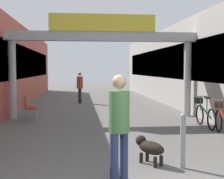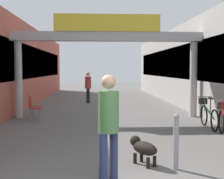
{
  "view_description": "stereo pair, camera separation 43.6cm",
  "coord_description": "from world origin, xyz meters",
  "px_view_note": "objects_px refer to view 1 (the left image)",
  "views": [
    {
      "loc": [
        -0.88,
        -3.54,
        1.85
      ],
      "look_at": [
        0.0,
        4.82,
        1.3
      ],
      "focal_mm": 50.0,
      "sensor_mm": 36.0,
      "label": 1
    },
    {
      "loc": [
        -0.44,
        -3.57,
        1.85
      ],
      "look_at": [
        0.0,
        4.82,
        1.3
      ],
      "focal_mm": 50.0,
      "sensor_mm": 36.0,
      "label": 2
    }
  ],
  "objects_px": {
    "pedestrian_with_dog": "(119,120)",
    "dog_on_leash": "(149,147)",
    "cafe_chair_red_nearer": "(29,106)",
    "cafe_chair_wood_farther": "(27,103)",
    "bicycle_red_third": "(223,120)",
    "bollard_post_metal": "(183,141)",
    "bicycle_green_farthest": "(204,113)",
    "pedestrian_carrying_crate": "(80,85)"
  },
  "relations": [
    {
      "from": "bicycle_green_farthest",
      "to": "cafe_chair_wood_farther",
      "type": "distance_m",
      "value": 6.47
    },
    {
      "from": "dog_on_leash",
      "to": "bollard_post_metal",
      "type": "bearing_deg",
      "value": -30.76
    },
    {
      "from": "pedestrian_with_dog",
      "to": "dog_on_leash",
      "type": "relative_size",
      "value": 2.42
    },
    {
      "from": "bicycle_red_third",
      "to": "bicycle_green_farthest",
      "type": "relative_size",
      "value": 0.99
    },
    {
      "from": "bicycle_green_farthest",
      "to": "cafe_chair_wood_farther",
      "type": "bearing_deg",
      "value": 156.74
    },
    {
      "from": "bollard_post_metal",
      "to": "cafe_chair_red_nearer",
      "type": "height_order",
      "value": "bollard_post_metal"
    },
    {
      "from": "bicycle_green_farthest",
      "to": "bollard_post_metal",
      "type": "xyz_separation_m",
      "value": [
        -2.05,
        -3.97,
        0.09
      ]
    },
    {
      "from": "bollard_post_metal",
      "to": "pedestrian_with_dog",
      "type": "bearing_deg",
      "value": -156.33
    },
    {
      "from": "cafe_chair_red_nearer",
      "to": "cafe_chair_wood_farther",
      "type": "bearing_deg",
      "value": 101.7
    },
    {
      "from": "pedestrian_carrying_crate",
      "to": "bicycle_green_farthest",
      "type": "bearing_deg",
      "value": -61.98
    },
    {
      "from": "cafe_chair_wood_farther",
      "to": "pedestrian_with_dog",
      "type": "bearing_deg",
      "value": -69.68
    },
    {
      "from": "bicycle_red_third",
      "to": "bollard_post_metal",
      "type": "xyz_separation_m",
      "value": [
        -2.09,
        -2.75,
        0.09
      ]
    },
    {
      "from": "pedestrian_with_dog",
      "to": "bicycle_red_third",
      "type": "xyz_separation_m",
      "value": [
        3.35,
        3.3,
        -0.58
      ]
    },
    {
      "from": "pedestrian_with_dog",
      "to": "pedestrian_carrying_crate",
      "type": "bearing_deg",
      "value": 92.98
    },
    {
      "from": "dog_on_leash",
      "to": "bicycle_red_third",
      "type": "relative_size",
      "value": 0.44
    },
    {
      "from": "pedestrian_carrying_crate",
      "to": "dog_on_leash",
      "type": "xyz_separation_m",
      "value": [
        1.32,
        -11.05,
        -0.65
      ]
    },
    {
      "from": "bicycle_green_farthest",
      "to": "cafe_chair_red_nearer",
      "type": "bearing_deg",
      "value": 164.43
    },
    {
      "from": "cafe_chair_wood_farther",
      "to": "bicycle_green_farthest",
      "type": "bearing_deg",
      "value": -23.26
    },
    {
      "from": "bicycle_red_third",
      "to": "bicycle_green_farthest",
      "type": "distance_m",
      "value": 1.23
    },
    {
      "from": "pedestrian_with_dog",
      "to": "bicycle_green_farthest",
      "type": "distance_m",
      "value": 5.65
    },
    {
      "from": "bicycle_red_third",
      "to": "bollard_post_metal",
      "type": "relative_size",
      "value": 1.62
    },
    {
      "from": "pedestrian_carrying_crate",
      "to": "cafe_chair_wood_farther",
      "type": "distance_m",
      "value": 5.27
    },
    {
      "from": "pedestrian_carrying_crate",
      "to": "bollard_post_metal",
      "type": "bearing_deg",
      "value": -80.58
    },
    {
      "from": "bicycle_red_third",
      "to": "cafe_chair_red_nearer",
      "type": "distance_m",
      "value": 6.44
    },
    {
      "from": "dog_on_leash",
      "to": "bicycle_red_third",
      "type": "distance_m",
      "value": 3.58
    },
    {
      "from": "cafe_chair_red_nearer",
      "to": "bicycle_red_third",
      "type": "bearing_deg",
      "value": -26.08
    },
    {
      "from": "dog_on_leash",
      "to": "bollard_post_metal",
      "type": "height_order",
      "value": "bollard_post_metal"
    },
    {
      "from": "cafe_chair_wood_farther",
      "to": "pedestrian_carrying_crate",
      "type": "bearing_deg",
      "value": 67.59
    },
    {
      "from": "pedestrian_carrying_crate",
      "to": "bicycle_red_third",
      "type": "xyz_separation_m",
      "value": [
        3.98,
        -8.64,
        -0.54
      ]
    },
    {
      "from": "cafe_chair_red_nearer",
      "to": "pedestrian_carrying_crate",
      "type": "bearing_deg",
      "value": 72.74
    },
    {
      "from": "cafe_chair_red_nearer",
      "to": "cafe_chair_wood_farther",
      "type": "xyz_separation_m",
      "value": [
        -0.2,
        0.95,
        0.0
      ]
    },
    {
      "from": "cafe_chair_wood_farther",
      "to": "dog_on_leash",
      "type": "bearing_deg",
      "value": -61.76
    },
    {
      "from": "bollard_post_metal",
      "to": "pedestrian_carrying_crate",
      "type": "bearing_deg",
      "value": 99.42
    },
    {
      "from": "pedestrian_carrying_crate",
      "to": "cafe_chair_red_nearer",
      "type": "distance_m",
      "value": 6.1
    },
    {
      "from": "pedestrian_with_dog",
      "to": "cafe_chair_red_nearer",
      "type": "xyz_separation_m",
      "value": [
        -2.43,
        6.13,
        -0.47
      ]
    },
    {
      "from": "dog_on_leash",
      "to": "cafe_chair_red_nearer",
      "type": "bearing_deg",
      "value": 120.85
    },
    {
      "from": "bicycle_red_third",
      "to": "cafe_chair_red_nearer",
      "type": "relative_size",
      "value": 1.88
    },
    {
      "from": "bicycle_green_farthest",
      "to": "dog_on_leash",
      "type": "bearing_deg",
      "value": -125.74
    },
    {
      "from": "pedestrian_with_dog",
      "to": "pedestrian_carrying_crate",
      "type": "xyz_separation_m",
      "value": [
        -0.62,
        11.94,
        -0.04
      ]
    },
    {
      "from": "pedestrian_with_dog",
      "to": "bicycle_red_third",
      "type": "height_order",
      "value": "pedestrian_with_dog"
    },
    {
      "from": "pedestrian_with_dog",
      "to": "bicycle_red_third",
      "type": "bearing_deg",
      "value": 44.54
    },
    {
      "from": "pedestrian_carrying_crate",
      "to": "cafe_chair_wood_farther",
      "type": "height_order",
      "value": "pedestrian_carrying_crate"
    }
  ]
}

